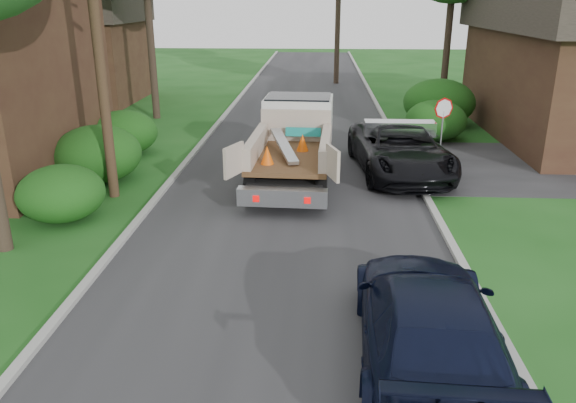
# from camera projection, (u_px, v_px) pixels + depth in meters

# --- Properties ---
(ground) EXTENTS (120.00, 120.00, 0.00)m
(ground) POSITION_uv_depth(u_px,v_px,m) (281.00, 275.00, 12.39)
(ground) COLOR #184B15
(ground) RESTS_ON ground
(road) EXTENTS (8.00, 90.00, 0.02)m
(road) POSITION_uv_depth(u_px,v_px,m) (298.00, 156.00, 21.78)
(road) COLOR #28282B
(road) RESTS_ON ground
(curb_left) EXTENTS (0.20, 90.00, 0.12)m
(curb_left) POSITION_uv_depth(u_px,v_px,m) (194.00, 153.00, 21.97)
(curb_left) COLOR #9E9E99
(curb_left) RESTS_ON ground
(curb_right) EXTENTS (0.20, 90.00, 0.12)m
(curb_right) POSITION_uv_depth(u_px,v_px,m) (404.00, 156.00, 21.56)
(curb_right) COLOR #9E9E99
(curb_right) RESTS_ON ground
(stop_sign) EXTENTS (0.71, 0.32, 2.48)m
(stop_sign) POSITION_uv_depth(u_px,v_px,m) (443.00, 117.00, 19.98)
(stop_sign) COLOR slate
(stop_sign) RESTS_ON ground
(utility_pole) EXTENTS (2.42, 1.25, 10.00)m
(utility_pole) POSITION_uv_depth(u_px,v_px,m) (96.00, 21.00, 15.59)
(utility_pole) COLOR #382619
(utility_pole) RESTS_ON ground
(house_left_far) EXTENTS (7.56, 7.56, 6.00)m
(house_left_far) POSITION_uv_depth(u_px,v_px,m) (75.00, 48.00, 32.70)
(house_left_far) COLOR #3C2218
(house_left_far) RESTS_ON ground
(hedge_left_a) EXTENTS (2.34, 2.34, 1.53)m
(hedge_left_a) POSITION_uv_depth(u_px,v_px,m) (61.00, 193.00, 15.27)
(hedge_left_a) COLOR #104812
(hedge_left_a) RESTS_ON ground
(hedge_left_b) EXTENTS (2.86, 2.86, 1.87)m
(hedge_left_b) POSITION_uv_depth(u_px,v_px,m) (98.00, 154.00, 18.51)
(hedge_left_b) COLOR #104812
(hedge_left_b) RESTS_ON ground
(hedge_left_c) EXTENTS (2.60, 2.60, 1.70)m
(hedge_left_c) POSITION_uv_depth(u_px,v_px,m) (124.00, 132.00, 21.84)
(hedge_left_c) COLOR #104812
(hedge_left_c) RESTS_ON ground
(hedge_right_a) EXTENTS (2.60, 2.60, 1.70)m
(hedge_right_a) POSITION_uv_depth(u_px,v_px,m) (436.00, 120.00, 24.02)
(hedge_right_a) COLOR #104812
(hedge_right_a) RESTS_ON ground
(hedge_right_b) EXTENTS (3.38, 3.38, 2.21)m
(hedge_right_b) POSITION_uv_depth(u_px,v_px,m) (439.00, 102.00, 26.71)
(hedge_right_b) COLOR #104812
(hedge_right_b) RESTS_ON ground
(flatbed_truck) EXTENTS (3.12, 6.77, 2.52)m
(flatbed_truck) POSITION_uv_depth(u_px,v_px,m) (295.00, 136.00, 19.07)
(flatbed_truck) COLOR black
(flatbed_truck) RESTS_ON ground
(black_pickup) EXTENTS (3.45, 6.43, 1.72)m
(black_pickup) POSITION_uv_depth(u_px,v_px,m) (400.00, 149.00, 19.38)
(black_pickup) COLOR black
(black_pickup) RESTS_ON ground
(navy_suv) EXTENTS (2.53, 5.66, 1.61)m
(navy_suv) POSITION_uv_depth(u_px,v_px,m) (428.00, 323.00, 9.08)
(navy_suv) COLOR black
(navy_suv) RESTS_ON ground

